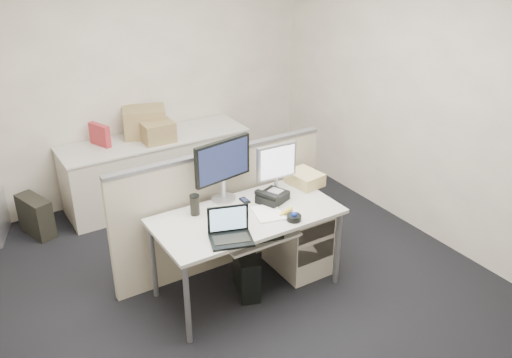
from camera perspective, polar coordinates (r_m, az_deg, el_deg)
floor at (r=4.75m, az=-0.91°, el=-11.48°), size 4.00×4.50×0.01m
wall_back at (r=6.02m, az=-12.28°, el=10.61°), size 4.00×0.02×2.70m
wall_front at (r=2.65m, az=25.38°, el=-12.20°), size 4.00×0.02×2.70m
wall_right at (r=5.32m, az=17.98°, el=7.93°), size 0.02×4.50×2.70m
desk at (r=4.38m, az=-0.97°, el=-4.49°), size 1.50×0.75×0.73m
keyboard_tray at (r=4.27m, az=0.28°, el=-6.05°), size 0.62×0.32×0.02m
drawer_pedestal at (r=4.85m, az=4.37°, el=-5.96°), size 0.40×0.55×0.65m
cubicle_partition at (r=4.77m, az=-3.71°, el=-3.37°), size 2.00×0.06×1.10m
back_counter at (r=6.07m, az=-10.35°, el=0.93°), size 2.00×0.60×0.72m
monitor_main at (r=4.45m, az=-3.50°, el=0.88°), size 0.56×0.29×0.54m
monitor_small at (r=4.57m, az=2.15°, el=0.96°), size 0.37×0.20×0.45m
laptop at (r=3.95m, az=-2.65°, el=-5.12°), size 0.37×0.32×0.23m
trackball at (r=4.26m, az=4.02°, el=-4.09°), size 0.15×0.15×0.04m
desk_phone at (r=4.52m, az=1.76°, el=-1.91°), size 0.29×0.27×0.08m
paper_stack at (r=4.35m, az=1.26°, el=-3.61°), size 0.27×0.32×0.01m
sticky_pad at (r=4.32m, az=-1.55°, el=-3.84°), size 0.11×0.11×0.01m
travel_mug at (r=4.33m, az=-6.46°, el=-2.79°), size 0.08×0.08×0.16m
banana at (r=4.36m, az=3.20°, el=-3.39°), size 0.18×0.09×0.04m
cellphone at (r=4.54m, az=-1.19°, el=-2.28°), size 0.06×0.11×0.01m
manila_folders at (r=4.82m, az=5.15°, el=0.08°), size 0.27×0.33×0.11m
keyboard at (r=4.20m, az=-0.01°, el=-6.22°), size 0.44×0.22×0.02m
pc_tower_desk at (r=4.62m, az=-1.04°, el=-9.75°), size 0.28×0.43×0.37m
pc_tower_spare_dark at (r=5.82m, az=-22.18°, el=-3.64°), size 0.29×0.46×0.40m
cardboard_box_left at (r=5.96m, az=-11.63°, el=5.81°), size 0.52×0.45×0.33m
cardboard_box_right at (r=5.78m, az=-10.26°, el=4.80°), size 0.33×0.25×0.23m
red_binder at (r=5.82m, az=-16.11°, el=4.40°), size 0.16×0.27×0.25m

